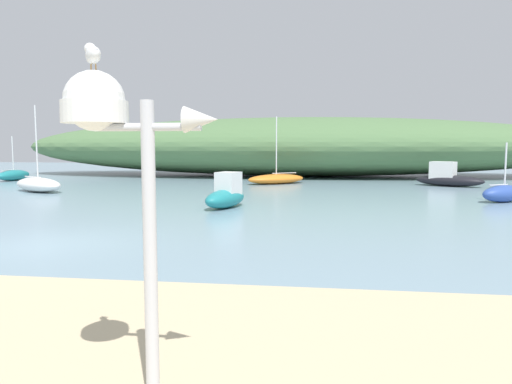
{
  "coord_description": "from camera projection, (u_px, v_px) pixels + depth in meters",
  "views": [
    {
      "loc": [
        6.81,
        -10.99,
        2.47
      ],
      "look_at": [
        4.58,
        5.59,
        0.87
      ],
      "focal_mm": 33.01,
      "sensor_mm": 36.0,
      "label": 1
    }
  ],
  "objects": [
    {
      "name": "distant_hill",
      "position": [
        298.0,
        147.0,
        40.61
      ],
      "size": [
        49.1,
        13.5,
        5.0
      ],
      "primitive_type": "ellipsoid",
      "color": "#517547",
      "rests_on": "ground"
    },
    {
      "name": "sailboat_inner_mooring",
      "position": [
        14.0,
        175.0,
        34.72
      ],
      "size": [
        1.12,
        3.38,
        3.27
      ],
      "color": "teal",
      "rests_on": "ground"
    },
    {
      "name": "sailboat_near_shore",
      "position": [
        504.0,
        193.0,
        21.1
      ],
      "size": [
        2.63,
        2.11,
        2.67
      ],
      "color": "#2D4C9E",
      "rests_on": "ground"
    },
    {
      "name": "sailboat_east_reach",
      "position": [
        38.0,
        184.0,
        26.02
      ],
      "size": [
        4.19,
        3.33,
        4.75
      ],
      "color": "white",
      "rests_on": "ground"
    },
    {
      "name": "motorboat_mid_channel",
      "position": [
        447.0,
        178.0,
        29.69
      ],
      "size": [
        4.23,
        3.19,
        1.55
      ],
      "color": "black",
      "rests_on": "ground"
    },
    {
      "name": "mast_structure",
      "position": [
        110.0,
        128.0,
        4.07
      ],
      "size": [
        1.37,
        0.57,
        2.93
      ],
      "color": "silver",
      "rests_on": "beach_sand"
    },
    {
      "name": "seagull_on_radar",
      "position": [
        93.0,
        54.0,
        4.04
      ],
      "size": [
        0.28,
        0.32,
        0.25
      ],
      "color": "orange",
      "rests_on": "mast_structure"
    },
    {
      "name": "motorboat_centre_water",
      "position": [
        226.0,
        195.0,
        19.17
      ],
      "size": [
        1.76,
        2.93,
        1.45
      ],
      "color": "teal",
      "rests_on": "ground"
    },
    {
      "name": "ground_plane",
      "position": [
        49.0,
        244.0,
        11.98
      ],
      "size": [
        120.0,
        120.0,
        0.0
      ],
      "primitive_type": "plane",
      "color": "#7A99A8"
    },
    {
      "name": "sailboat_west_reach",
      "position": [
        276.0,
        179.0,
        31.66
      ],
      "size": [
        4.37,
        3.9,
        4.5
      ],
      "color": "orange",
      "rests_on": "ground"
    }
  ]
}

